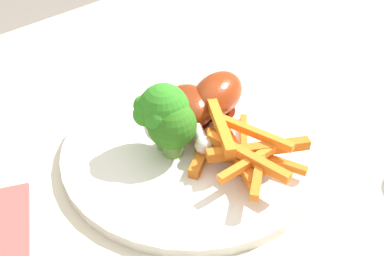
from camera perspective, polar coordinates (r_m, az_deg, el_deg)
name	(u,v)px	position (r m, az deg, el deg)	size (l,w,h in m)	color
dining_table	(188,183)	(0.58, -0.54, -7.40)	(1.26, 0.79, 0.76)	beige
dinner_plate	(192,146)	(0.47, 0.00, -2.49)	(0.29, 0.29, 0.01)	white
broccoli_floret_front	(169,125)	(0.43, -3.08, 0.37)	(0.05, 0.06, 0.06)	#74A849
broccoli_floret_middle	(161,111)	(0.43, -4.22, 2.30)	(0.06, 0.05, 0.08)	#82A54F
carrot_fries_pile	(240,149)	(0.43, 6.52, -2.79)	(0.12, 0.13, 0.04)	orange
chicken_drumstick_near	(189,108)	(0.49, -0.40, 2.68)	(0.09, 0.11, 0.04)	#571909
chicken_drumstick_far	(215,96)	(0.50, 3.14, 4.27)	(0.13, 0.07, 0.05)	#621C0A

